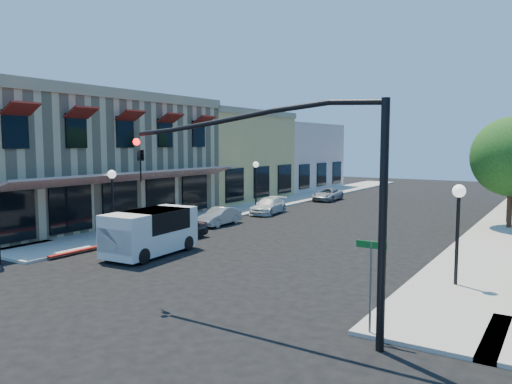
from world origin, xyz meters
The scene contains 18 objects.
ground centered at (0.00, 0.00, 0.00)m, with size 120.00×120.00×0.00m, color black.
sidewalk_left centered at (-8.75, 27.00, 0.06)m, with size 3.50×50.00×0.12m, color #9C998D.
curb_red_strip centered at (-6.90, 8.00, 0.00)m, with size 0.25×10.00×0.06m, color maroon.
corner_brick_building centered at (-15.45, 11.00, 4.01)m, with size 11.77×18.20×8.10m.
yellow_stucco_building centered at (-15.50, 26.00, 3.80)m, with size 10.00×12.00×7.60m, color tan.
pink_stucco_building centered at (-15.50, 38.00, 3.50)m, with size 10.00×12.00×7.00m, color beige.
street_tree_a centered at (8.80, 22.00, 4.19)m, with size 4.56×4.56×6.48m.
signal_mast_arm centered at (5.86, 1.50, 4.09)m, with size 8.01×0.39×6.00m.
street_name_sign centered at (7.50, 2.20, 1.70)m, with size 0.80×0.06×2.50m.
lamppost_left_near centered at (-8.50, 8.00, 2.74)m, with size 0.44×0.44×3.57m.
lamppost_left_far centered at (-8.50, 22.00, 2.74)m, with size 0.44×0.44×3.57m.
lamppost_right_near centered at (8.50, 8.00, 2.74)m, with size 0.44×0.44×3.57m.
lamppost_right_far centered at (8.50, 24.00, 2.74)m, with size 0.44×0.44×3.57m.
white_van centered at (-3.99, 6.08, 1.15)m, with size 2.23×4.60×1.99m.
parked_car_a centered at (-5.18, 9.42, 0.55)m, with size 1.29×3.20×1.09m, color black.
parked_car_b centered at (-6.20, 14.26, 0.54)m, with size 1.14×3.27×1.08m, color #9FA2A4.
parked_car_c centered at (-6.20, 20.00, 0.55)m, with size 1.55×3.82×1.11m, color silver.
parked_car_d centered at (-6.07, 29.77, 0.53)m, with size 1.77×3.84×1.07m, color #A8A9AD.
Camera 1 is at (11.66, -9.84, 4.96)m, focal length 35.00 mm.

